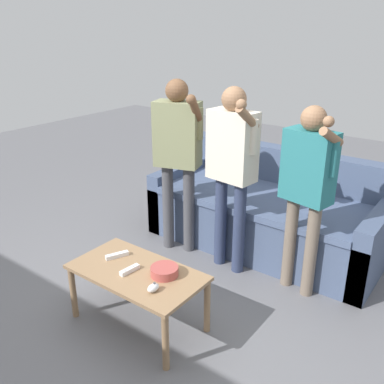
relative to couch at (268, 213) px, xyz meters
name	(u,v)px	position (x,y,z in m)	size (l,w,h in m)	color
ground_plane	(160,307)	(-0.16, -1.38, -0.30)	(12.00, 12.00, 0.00)	slate
couch	(268,213)	(0.00, 0.00, 0.00)	(2.11, 0.96, 0.85)	#475675
coffee_table	(137,278)	(-0.16, -1.60, 0.06)	(0.91, 0.50, 0.43)	#997551
snack_bowl	(164,271)	(0.02, -1.53, 0.15)	(0.18, 0.18, 0.06)	#B24C47
game_remote_nunchuk	(153,288)	(0.09, -1.71, 0.15)	(0.06, 0.09, 0.05)	white
player_left	(178,147)	(-0.61, -0.59, 0.67)	(0.50, 0.32, 1.55)	#47474C
player_center	(232,160)	(-0.06, -0.59, 0.66)	(0.45, 0.35, 1.53)	#2D3856
player_right	(307,181)	(0.55, -0.55, 0.61)	(0.43, 0.35, 1.45)	#756656
game_remote_wand_near	(130,270)	(-0.19, -1.64, 0.14)	(0.05, 0.15, 0.03)	white
game_remote_wand_far	(117,255)	(-0.39, -1.55, 0.14)	(0.10, 0.16, 0.03)	white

